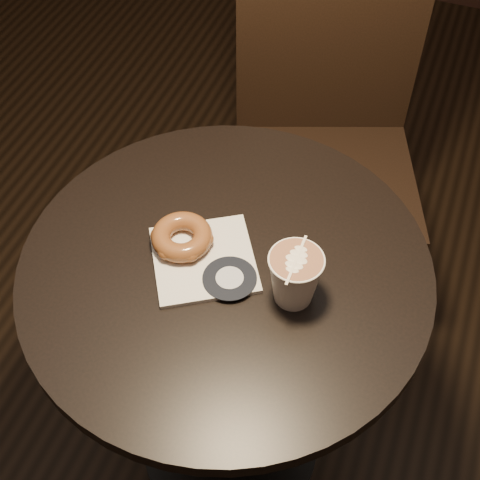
# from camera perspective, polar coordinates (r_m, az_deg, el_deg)

# --- Properties ---
(cafe_table) EXTENTS (0.70, 0.70, 0.75)m
(cafe_table) POSITION_cam_1_polar(r_m,az_deg,el_deg) (1.29, -1.11, -7.41)
(cafe_table) COLOR black
(cafe_table) RESTS_ON ground
(chair) EXTENTS (0.55, 0.55, 1.08)m
(chair) POSITION_cam_1_polar(r_m,az_deg,el_deg) (1.63, 7.37, 10.47)
(chair) COLOR black
(chair) RESTS_ON ground
(pastry_bag) EXTENTS (0.23, 0.23, 0.01)m
(pastry_bag) POSITION_cam_1_polar(r_m,az_deg,el_deg) (1.12, -3.10, -1.67)
(pastry_bag) COLOR silver
(pastry_bag) RESTS_ON cafe_table
(doughnut) EXTENTS (0.10, 0.10, 0.03)m
(doughnut) POSITION_cam_1_polar(r_m,az_deg,el_deg) (1.13, -4.98, 0.27)
(doughnut) COLOR brown
(doughnut) RESTS_ON pastry_bag
(latte_cup) EXTENTS (0.09, 0.09, 0.10)m
(latte_cup) POSITION_cam_1_polar(r_m,az_deg,el_deg) (1.05, 4.68, -3.26)
(latte_cup) COLOR silver
(latte_cup) RESTS_ON cafe_table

